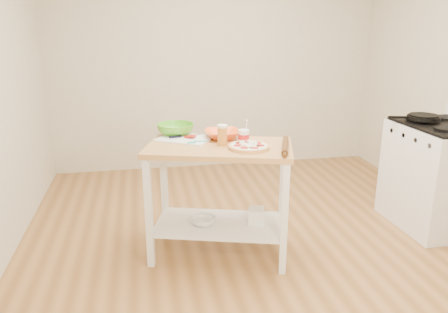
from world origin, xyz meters
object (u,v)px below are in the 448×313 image
object	(u,v)px
shelf_bin	(256,216)
gas_stove	(439,175)
beer_pint	(222,135)
cutting_board	(185,138)
prep_island	(219,177)
shelf_glass_bowl	(203,221)
spatula	(196,142)
pizza	(249,146)
orange_bowl	(222,134)
rolling_pin	(285,146)
yogurt_tub	(244,136)
skillet	(423,118)
knife	(181,136)
green_bowl	(176,129)

from	to	relation	value
shelf_bin	gas_stove	bearing A→B (deg)	6.59
beer_pint	cutting_board	bearing A→B (deg)	138.45
prep_island	shelf_glass_bowl	distance (m)	0.38
beer_pint	shelf_glass_bowl	bearing A→B (deg)	-179.47
cutting_board	spatula	xyz separation A→B (m)	(0.07, -0.15, 0.01)
pizza	orange_bowl	size ratio (longest dim) A/B	1.10
orange_bowl	shelf_bin	world-z (taller)	orange_bowl
beer_pint	rolling_pin	xyz separation A→B (m)	(0.43, -0.19, -0.05)
beer_pint	prep_island	bearing A→B (deg)	-173.79
yogurt_tub	shelf_glass_bowl	xyz separation A→B (m)	(-0.32, -0.04, -0.66)
prep_island	spatula	distance (m)	0.33
skillet	rolling_pin	size ratio (longest dim) A/B	1.09
gas_stove	knife	xyz separation A→B (m)	(-2.28, 0.10, 0.44)
shelf_glass_bowl	gas_stove	bearing A→B (deg)	4.04
cutting_board	green_bowl	size ratio (longest dim) A/B	1.69
shelf_bin	orange_bowl	bearing A→B (deg)	133.06
gas_stove	shelf_glass_bowl	xyz separation A→B (m)	(-2.15, -0.15, -0.18)
yogurt_tub	rolling_pin	distance (m)	0.34
cutting_board	orange_bowl	xyz separation A→B (m)	(0.29, -0.03, 0.03)
cutting_board	rolling_pin	world-z (taller)	rolling_pin
rolling_pin	knife	bearing A→B (deg)	148.02
rolling_pin	shelf_bin	xyz separation A→B (m)	(-0.16, 0.14, -0.60)
beer_pint	shelf_bin	bearing A→B (deg)	-10.67
yogurt_tub	shelf_bin	xyz separation A→B (m)	(0.09, -0.08, -0.63)
spatula	shelf_bin	world-z (taller)	spatula
skillet	green_bowl	size ratio (longest dim) A/B	1.48
knife	spatula	bearing A→B (deg)	-73.23
green_bowl	shelf_glass_bowl	size ratio (longest dim) A/B	1.52
rolling_pin	gas_stove	bearing A→B (deg)	12.37
beer_pint	rolling_pin	distance (m)	0.47
yogurt_tub	rolling_pin	world-z (taller)	yogurt_tub
rolling_pin	prep_island	bearing A→B (deg)	157.14
skillet	shelf_bin	world-z (taller)	skillet
pizza	knife	bearing A→B (deg)	140.26
knife	green_bowl	bearing A→B (deg)	91.94
prep_island	pizza	xyz separation A→B (m)	(0.20, -0.13, 0.27)
yogurt_tub	beer_pint	bearing A→B (deg)	-168.48
knife	green_bowl	size ratio (longest dim) A/B	0.90
rolling_pin	shelf_glass_bowl	distance (m)	0.88
prep_island	cutting_board	bearing A→B (deg)	135.21
prep_island	cutting_board	world-z (taller)	cutting_board
prep_island	cutting_board	distance (m)	0.42
gas_stove	cutting_board	world-z (taller)	gas_stove
prep_island	yogurt_tub	distance (m)	0.37
orange_bowl	yogurt_tub	bearing A→B (deg)	-49.42
yogurt_tub	shelf_bin	bearing A→B (deg)	-42.79
gas_stove	beer_pint	world-z (taller)	gas_stove
orange_bowl	spatula	bearing A→B (deg)	-151.30
pizza	spatula	distance (m)	0.41
prep_island	shelf_glass_bowl	bearing A→B (deg)	179.42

